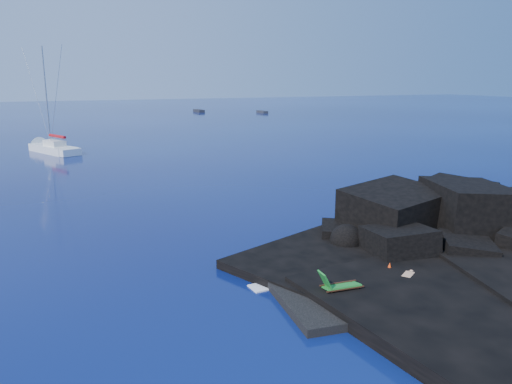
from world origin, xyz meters
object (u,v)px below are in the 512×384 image
at_px(sunbather, 408,276).
at_px(distant_boat_b, 262,113).
at_px(distant_boat_a, 199,112).
at_px(deck_chair, 342,281).
at_px(sailboat, 53,153).
at_px(marker_cone, 389,268).

distance_m(sunbather, distant_boat_b, 112.13).
bearing_deg(distant_boat_b, distant_boat_a, 143.63).
relative_size(deck_chair, sunbather, 0.96).
height_order(sailboat, distant_boat_a, sailboat).
bearing_deg(distant_boat_a, marker_cone, -104.84).
height_order(sunbather, distant_boat_b, sunbather).
height_order(deck_chair, distant_boat_a, deck_chair).
xyz_separation_m(sunbather, distant_boat_a, (24.80, 115.16, -0.54)).
height_order(sailboat, distant_boat_b, sailboat).
bearing_deg(deck_chair, sailboat, 104.66).
xyz_separation_m(sailboat, deck_chair, (9.97, -50.54, 0.96)).
distance_m(deck_chair, distant_boat_a, 118.71).
distance_m(sailboat, marker_cone, 51.17).
bearing_deg(distant_boat_b, sunbather, -111.66).
relative_size(deck_chair, distant_boat_a, 0.34).
bearing_deg(marker_cone, deck_chair, -161.15).
distance_m(sailboat, distant_boat_a, 75.22).
bearing_deg(marker_cone, sailboat, 105.05).
bearing_deg(sunbather, deck_chair, 147.53).
relative_size(sailboat, sunbather, 7.07).
xyz_separation_m(marker_cone, distant_boat_a, (25.03, 114.14, -0.61)).
bearing_deg(distant_boat_a, deck_chair, -106.29).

